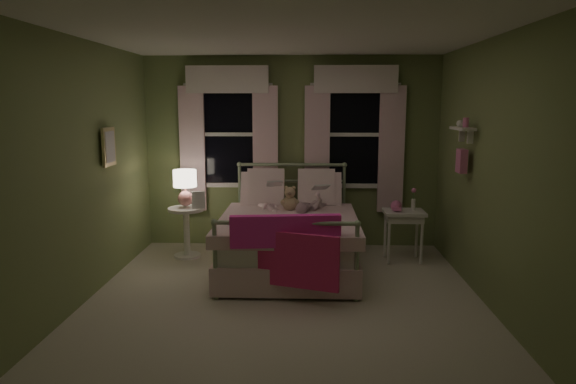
{
  "coord_description": "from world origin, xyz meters",
  "views": [
    {
      "loc": [
        0.23,
        -4.92,
        1.97
      ],
      "look_at": [
        0.01,
        0.67,
        1.0
      ],
      "focal_mm": 32.0,
      "sensor_mm": 36.0,
      "label": 1
    }
  ],
  "objects_px": {
    "teddy_bear": "(290,200)",
    "table_lamp": "(185,184)",
    "nightstand_left": "(186,225)",
    "bed": "(289,238)",
    "child_right": "(313,184)",
    "nightstand_right": "(404,219)",
    "child_left": "(268,187)"
  },
  "relations": [
    {
      "from": "nightstand_left",
      "to": "table_lamp",
      "type": "distance_m",
      "value": 0.54
    },
    {
      "from": "child_left",
      "to": "teddy_bear",
      "type": "bearing_deg",
      "value": 127.86
    },
    {
      "from": "child_left",
      "to": "nightstand_right",
      "type": "bearing_deg",
      "value": 155.14
    },
    {
      "from": "child_left",
      "to": "table_lamp",
      "type": "bearing_deg",
      "value": -23.64
    },
    {
      "from": "child_right",
      "to": "teddy_bear",
      "type": "distance_m",
      "value": 0.37
    },
    {
      "from": "bed",
      "to": "nightstand_left",
      "type": "height_order",
      "value": "bed"
    },
    {
      "from": "child_right",
      "to": "table_lamp",
      "type": "height_order",
      "value": "child_right"
    },
    {
      "from": "child_right",
      "to": "child_left",
      "type": "bearing_deg",
      "value": 26.24
    },
    {
      "from": "nightstand_left",
      "to": "nightstand_right",
      "type": "relative_size",
      "value": 1.02
    },
    {
      "from": "nightstand_right",
      "to": "nightstand_left",
      "type": "bearing_deg",
      "value": 178.25
    },
    {
      "from": "table_lamp",
      "to": "nightstand_left",
      "type": "bearing_deg",
      "value": 0.0
    },
    {
      "from": "child_left",
      "to": "child_right",
      "type": "relative_size",
      "value": 0.89
    },
    {
      "from": "child_right",
      "to": "table_lamp",
      "type": "xyz_separation_m",
      "value": [
        -1.62,
        0.02,
        -0.01
      ]
    },
    {
      "from": "bed",
      "to": "nightstand_left",
      "type": "bearing_deg",
      "value": 161.83
    },
    {
      "from": "teddy_bear",
      "to": "table_lamp",
      "type": "height_order",
      "value": "table_lamp"
    },
    {
      "from": "child_right",
      "to": "table_lamp",
      "type": "distance_m",
      "value": 1.62
    },
    {
      "from": "bed",
      "to": "table_lamp",
      "type": "height_order",
      "value": "bed"
    },
    {
      "from": "bed",
      "to": "table_lamp",
      "type": "xyz_separation_m",
      "value": [
        -1.34,
        0.44,
        0.57
      ]
    },
    {
      "from": "nightstand_left",
      "to": "bed",
      "type": "bearing_deg",
      "value": -18.17
    },
    {
      "from": "child_left",
      "to": "table_lamp",
      "type": "height_order",
      "value": "child_left"
    },
    {
      "from": "table_lamp",
      "to": "nightstand_right",
      "type": "bearing_deg",
      "value": -1.75
    },
    {
      "from": "child_right",
      "to": "nightstand_right",
      "type": "height_order",
      "value": "child_right"
    },
    {
      "from": "child_left",
      "to": "nightstand_left",
      "type": "relative_size",
      "value": 1.09
    },
    {
      "from": "bed",
      "to": "table_lamp",
      "type": "bearing_deg",
      "value": 161.83
    },
    {
      "from": "child_right",
      "to": "table_lamp",
      "type": "relative_size",
      "value": 1.71
    },
    {
      "from": "nightstand_right",
      "to": "child_left",
      "type": "bearing_deg",
      "value": 177.78
    },
    {
      "from": "teddy_bear",
      "to": "nightstand_right",
      "type": "relative_size",
      "value": 0.49
    },
    {
      "from": "child_left",
      "to": "nightstand_right",
      "type": "height_order",
      "value": "child_left"
    },
    {
      "from": "nightstand_left",
      "to": "nightstand_right",
      "type": "distance_m",
      "value": 2.76
    },
    {
      "from": "table_lamp",
      "to": "child_left",
      "type": "bearing_deg",
      "value": -1.0
    },
    {
      "from": "bed",
      "to": "nightstand_right",
      "type": "bearing_deg",
      "value": 14.07
    },
    {
      "from": "teddy_bear",
      "to": "nightstand_left",
      "type": "xyz_separation_m",
      "value": [
        -1.34,
        0.18,
        -0.37
      ]
    }
  ]
}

